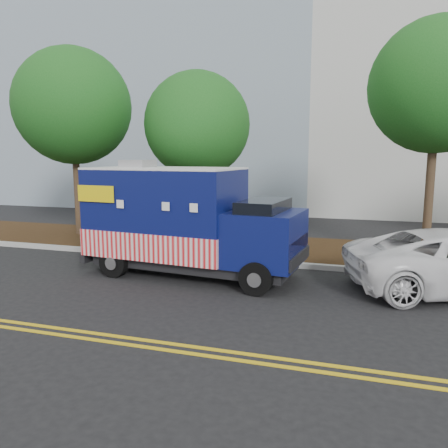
% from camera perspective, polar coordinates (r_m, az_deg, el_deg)
% --- Properties ---
extents(ground, '(120.00, 120.00, 0.00)m').
position_cam_1_polar(ground, '(12.31, -5.20, -6.26)').
color(ground, black).
rests_on(ground, ground).
extents(curb, '(120.00, 0.18, 0.15)m').
position_cam_1_polar(curb, '(13.56, -2.95, -4.48)').
color(curb, '#9E9E99').
rests_on(curb, ground).
extents(mulch_strip, '(120.00, 4.00, 0.15)m').
position_cam_1_polar(mulch_strip, '(15.50, -0.28, -2.77)').
color(mulch_strip, black).
rests_on(mulch_strip, ground).
extents(centerline_near, '(120.00, 0.10, 0.01)m').
position_cam_1_polar(centerline_near, '(8.58, -16.88, -13.45)').
color(centerline_near, gold).
rests_on(centerline_near, ground).
extents(centerline_far, '(120.00, 0.10, 0.01)m').
position_cam_1_polar(centerline_far, '(8.39, -17.86, -14.02)').
color(centerline_far, gold).
rests_on(centerline_far, ground).
extents(tree_a, '(4.39, 4.39, 7.26)m').
position_cam_1_polar(tree_a, '(18.13, -19.12, 14.29)').
color(tree_a, '#38281C').
rests_on(tree_a, ground).
extents(tree_b, '(3.67, 3.67, 6.11)m').
position_cam_1_polar(tree_b, '(15.61, -3.52, 12.77)').
color(tree_b, '#38281C').
rests_on(tree_b, ground).
extents(tree_c, '(3.91, 3.91, 7.18)m').
position_cam_1_polar(tree_c, '(14.71, 26.07, 15.85)').
color(tree_c, '#38281C').
rests_on(tree_c, ground).
extents(sign_post, '(0.06, 0.06, 2.40)m').
position_cam_1_polar(sign_post, '(14.94, -14.24, 0.90)').
color(sign_post, '#473828').
rests_on(sign_post, ground).
extents(food_truck, '(6.07, 2.76, 3.10)m').
position_cam_1_polar(food_truck, '(11.82, -5.41, 0.06)').
color(food_truck, black).
rests_on(food_truck, ground).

